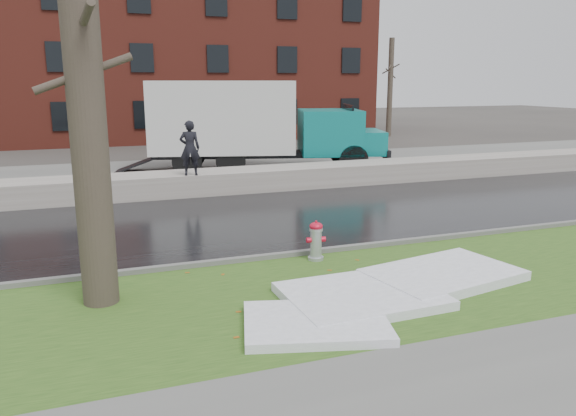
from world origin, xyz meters
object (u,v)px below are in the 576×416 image
object	(u,v)px
tree	(84,78)
box_truck	(251,124)
worker	(190,148)
fire_hydrant	(316,239)

from	to	relation	value
tree	box_truck	world-z (taller)	tree
tree	worker	bearing A→B (deg)	69.62
fire_hydrant	box_truck	world-z (taller)	box_truck
tree	box_truck	xyz separation A→B (m)	(6.56, 13.06, -1.81)
box_truck	worker	world-z (taller)	box_truck
fire_hydrant	tree	distance (m)	5.55
worker	box_truck	bearing A→B (deg)	-115.83
fire_hydrant	box_truck	xyz separation A→B (m)	(2.18, 12.17, 1.49)
fire_hydrant	box_truck	bearing A→B (deg)	86.23
box_truck	worker	size ratio (longest dim) A/B	6.40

